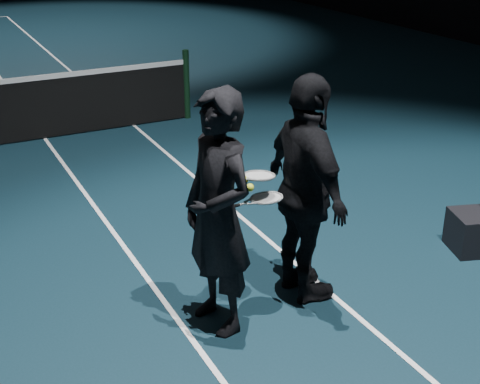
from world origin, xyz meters
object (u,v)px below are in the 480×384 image
object	(u,v)px
racket_lower	(266,198)
racket_upper	(259,176)
tennis_balls	(246,185)
player_b	(306,191)
player_a	(218,214)

from	to	relation	value
racket_lower	racket_upper	size ratio (longest dim) A/B	1.00
tennis_balls	racket_upper	bearing A→B (deg)	17.90
racket_upper	racket_lower	bearing A→B (deg)	-42.66
player_b	tennis_balls	bearing A→B (deg)	97.15
player_a	racket_lower	size ratio (longest dim) A/B	2.95
player_a	tennis_balls	size ratio (longest dim) A/B	16.70
player_b	racket_lower	size ratio (longest dim) A/B	2.95
racket_lower	racket_upper	world-z (taller)	racket_upper
racket_lower	racket_upper	distance (m)	0.20
racket_lower	tennis_balls	xyz separation A→B (m)	(-0.19, -0.01, 0.15)
tennis_balls	racket_lower	bearing A→B (deg)	2.86
player_b	tennis_balls	size ratio (longest dim) A/B	16.70
player_b	racket_upper	bearing A→B (deg)	92.56
racket_lower	racket_upper	xyz separation A→B (m)	(-0.05, 0.04, 0.19)
player_a	tennis_balls	xyz separation A→B (m)	(0.25, 0.02, 0.19)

